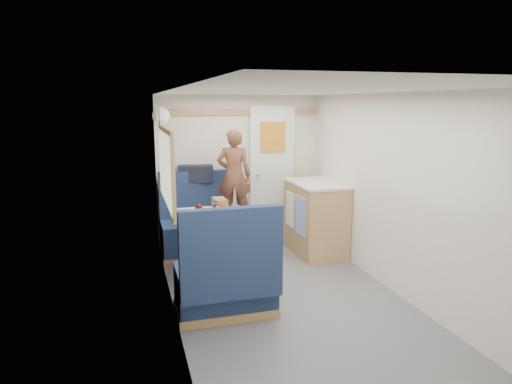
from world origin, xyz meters
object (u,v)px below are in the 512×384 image
object	(u,v)px
person	(234,175)
tray	(216,219)
duffel_bag	(196,174)
tumbler_left	(194,218)
bench_far	(197,232)
pepper_grinder	(214,208)
bread_loaf	(220,203)
dome_light	(161,116)
wine_glass	(199,208)
bench_near	(227,284)
beer_glass	(222,208)
orange_fruit	(218,211)
salt_grinder	(205,215)
tumbler_right	(216,207)
galley_counter	(315,217)
dinette_table	(209,230)
cheese_block	(223,215)

from	to	relation	value
person	tray	distance (m)	1.06
duffel_bag	tumbler_left	xyz separation A→B (m)	(-0.23, -1.35, -0.23)
bench_far	pepper_grinder	world-z (taller)	bench_far
bench_far	bread_loaf	xyz separation A→B (m)	(0.20, -0.49, 0.47)
dome_light	pepper_grinder	distance (m)	1.30
tray	wine_glass	size ratio (longest dim) A/B	2.22
bench_near	beer_glass	size ratio (longest dim) A/B	9.64
person	pepper_grinder	size ratio (longest dim) A/B	12.84
bench_near	person	size ratio (longest dim) A/B	0.92
orange_fruit	salt_grinder	size ratio (longest dim) A/B	0.73
bench_near	wine_glass	bearing A→B (deg)	99.57
bench_near	duffel_bag	bearing A→B (deg)	88.84
tumbler_left	bread_loaf	bearing A→B (deg)	57.85
bench_near	person	xyz separation A→B (m)	(0.45, 1.61, 0.72)
orange_fruit	bread_loaf	distance (m)	0.42
bench_far	bread_loaf	distance (m)	0.71
dome_light	pepper_grinder	xyz separation A→B (m)	(0.48, -0.70, -0.99)
bench_far	tumbler_right	xyz separation A→B (m)	(0.11, -0.72, 0.48)
tray	beer_glass	xyz separation A→B (m)	(0.13, 0.28, 0.04)
duffel_bag	beer_glass	xyz separation A→B (m)	(0.13, -1.02, -0.23)
galley_counter	person	distance (m)	1.17
tray	tumbler_right	bearing A→B (deg)	78.78
wine_glass	duffel_bag	bearing A→B (deg)	82.61
dinette_table	dome_light	distance (m)	1.51
tumbler_right	dome_light	bearing A→B (deg)	125.21
cheese_block	wine_glass	world-z (taller)	wine_glass
person	tumbler_left	bearing A→B (deg)	72.61
beer_glass	galley_counter	bearing A→B (deg)	19.16
dome_light	pepper_grinder	world-z (taller)	dome_light
duffel_bag	pepper_grinder	size ratio (longest dim) A/B	4.95
galley_counter	wine_glass	world-z (taller)	galley_counter
bench_far	dinette_table	bearing A→B (deg)	-90.00
orange_fruit	wine_glass	xyz separation A→B (m)	(-0.22, -0.10, 0.07)
bench_far	wine_glass	distance (m)	1.15
galley_counter	beer_glass	world-z (taller)	galley_counter
bench_far	cheese_block	world-z (taller)	bench_far
orange_fruit	beer_glass	size ratio (longest dim) A/B	0.64
bench_near	salt_grinder	distance (m)	0.86
bench_near	person	distance (m)	1.82
duffel_bag	orange_fruit	bearing A→B (deg)	-78.20
dinette_table	tray	bearing A→B (deg)	-77.33
dome_light	orange_fruit	xyz separation A→B (m)	(0.49, -0.89, -0.98)
wine_glass	person	bearing A→B (deg)	56.83
beer_glass	pepper_grinder	bearing A→B (deg)	145.69
salt_grinder	orange_fruit	bearing A→B (deg)	33.29
person	pepper_grinder	xyz separation A→B (m)	(-0.36, -0.60, -0.26)
dinette_table	bread_loaf	xyz separation A→B (m)	(0.20, 0.38, 0.21)
tumbler_right	duffel_bag	bearing A→B (deg)	93.84
person	cheese_block	xyz separation A→B (m)	(-0.32, -0.88, -0.27)
orange_fruit	wine_glass	bearing A→B (deg)	-155.49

